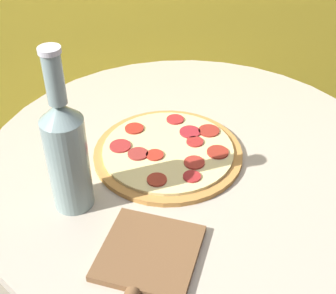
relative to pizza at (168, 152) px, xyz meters
name	(u,v)px	position (x,y,z in m)	size (l,w,h in m)	color
table	(187,228)	(0.04, -0.01, -0.21)	(0.81, 0.81, 0.71)	#B2A893
pizza	(168,152)	(0.00, 0.00, 0.00)	(0.29, 0.29, 0.02)	#B77F3D
beer_bottle	(66,151)	(-0.18, -0.11, 0.10)	(0.07, 0.07, 0.29)	gray
pizza_paddle	(142,270)	(-0.08, -0.27, 0.00)	(0.20, 0.31, 0.02)	brown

